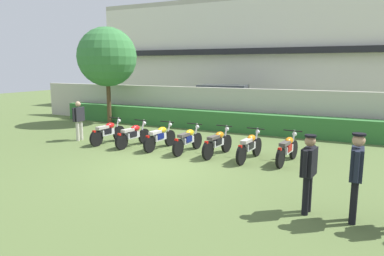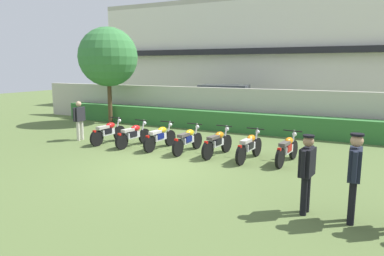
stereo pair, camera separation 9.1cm
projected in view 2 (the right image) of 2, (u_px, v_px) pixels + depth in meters
ground at (158, 167)px, 10.51m from camera, size 60.00×60.00×0.00m
building at (282, 56)px, 24.29m from camera, size 25.02×6.50×7.30m
compound_wall at (238, 109)px, 16.67m from camera, size 23.77×0.30×1.92m
hedge_row at (233, 122)px, 16.14m from camera, size 19.02×0.70×0.88m
parked_car at (226, 102)px, 20.15m from camera, size 4.71×2.56×1.89m
tree_near_inspector at (108, 57)px, 17.92m from camera, size 2.98×2.98×4.89m
motorcycle_in_row_0 at (108, 132)px, 13.59m from camera, size 0.60×1.82×0.96m
motorcycle_in_row_1 at (133, 135)px, 13.07m from camera, size 0.60×1.79×0.95m
motorcycle_in_row_2 at (160, 137)px, 12.64m from camera, size 0.60×1.82×0.96m
motorcycle_in_row_3 at (188, 140)px, 12.15m from camera, size 0.60×1.87×0.95m
motorcycle_in_row_4 at (217, 143)px, 11.68m from camera, size 0.60×1.85×0.97m
motorcycle_in_row_5 at (249, 146)px, 11.12m from camera, size 0.60×1.90×0.97m
motorcycle_in_row_6 at (287, 149)px, 10.78m from camera, size 0.60×1.85×0.96m
inspector_person at (79, 118)px, 14.09m from camera, size 0.22×0.64×1.57m
officer_0 at (307, 168)px, 7.02m from camera, size 0.28×0.65×1.62m
officer_1 at (354, 170)px, 6.59m from camera, size 0.24×0.68×1.73m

